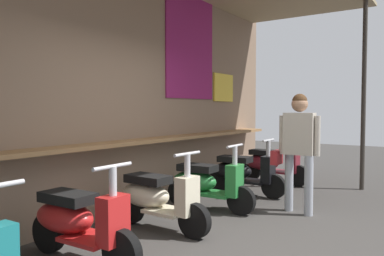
% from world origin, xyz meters
% --- Properties ---
extents(ground_plane, '(25.91, 25.91, 0.00)m').
position_xyz_m(ground_plane, '(0.00, 0.00, 0.00)').
color(ground_plane, '#383533').
extents(market_stall_facade, '(9.25, 2.80, 3.59)m').
position_xyz_m(market_stall_facade, '(0.01, 1.82, 2.01)').
color(market_stall_facade, '#7F6651').
rests_on(market_stall_facade, ground_plane).
extents(scooter_red, '(0.46, 1.40, 0.97)m').
position_xyz_m(scooter_red, '(-1.20, 1.08, 0.39)').
color(scooter_red, red).
rests_on(scooter_red, ground_plane).
extents(scooter_cream, '(0.46, 1.40, 0.97)m').
position_xyz_m(scooter_cream, '(-0.01, 1.08, 0.39)').
color(scooter_cream, beige).
rests_on(scooter_cream, ground_plane).
extents(scooter_green, '(0.46, 1.40, 0.97)m').
position_xyz_m(scooter_green, '(1.11, 1.08, 0.39)').
color(scooter_green, '#237533').
rests_on(scooter_green, ground_plane).
extents(scooter_black, '(0.46, 1.40, 0.97)m').
position_xyz_m(scooter_black, '(2.28, 1.08, 0.39)').
color(scooter_black, black).
rests_on(scooter_black, ground_plane).
extents(scooter_maroon, '(0.46, 1.40, 0.97)m').
position_xyz_m(scooter_maroon, '(3.53, 1.08, 0.39)').
color(scooter_maroon, maroon).
rests_on(scooter_maroon, ground_plane).
extents(shopper_with_handbag, '(0.27, 0.65, 1.67)m').
position_xyz_m(shopper_with_handbag, '(1.68, -0.10, 1.02)').
color(shopper_with_handbag, '#999EA8').
rests_on(shopper_with_handbag, ground_plane).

